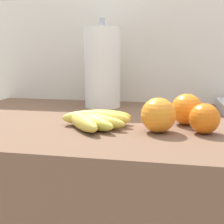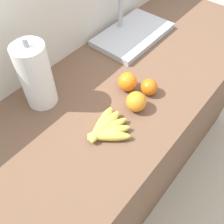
{
  "view_description": "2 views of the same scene",
  "coord_description": "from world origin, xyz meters",
  "px_view_note": "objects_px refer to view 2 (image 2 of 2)",
  "views": [
    {
      "loc": [
        -0.15,
        -0.83,
        1.09
      ],
      "look_at": [
        -0.29,
        -0.1,
        0.95
      ],
      "focal_mm": 48.69,
      "sensor_mm": 36.0,
      "label": 1
    },
    {
      "loc": [
        -0.74,
        -0.47,
        1.69
      ],
      "look_at": [
        -0.3,
        -0.1,
        0.98
      ],
      "focal_mm": 40.27,
      "sensor_mm": 36.0,
      "label": 2
    }
  ],
  "objects_px": {
    "banana_bunch": "(106,129)",
    "paper_towel_roll": "(36,76)",
    "orange_far_right": "(149,87)",
    "orange_right": "(136,102)",
    "sink_basin": "(133,34)",
    "orange_center": "(128,82)"
  },
  "relations": [
    {
      "from": "orange_far_right",
      "to": "sink_basin",
      "type": "bearing_deg",
      "value": 46.16
    },
    {
      "from": "orange_center",
      "to": "orange_right",
      "type": "relative_size",
      "value": 0.99
    },
    {
      "from": "orange_center",
      "to": "orange_far_right",
      "type": "height_order",
      "value": "orange_center"
    },
    {
      "from": "banana_bunch",
      "to": "paper_towel_roll",
      "type": "distance_m",
      "value": 0.33
    },
    {
      "from": "banana_bunch",
      "to": "paper_towel_roll",
      "type": "height_order",
      "value": "paper_towel_roll"
    },
    {
      "from": "paper_towel_roll",
      "to": "sink_basin",
      "type": "height_order",
      "value": "paper_towel_roll"
    },
    {
      "from": "orange_far_right",
      "to": "paper_towel_roll",
      "type": "xyz_separation_m",
      "value": [
        -0.31,
        0.32,
        0.1
      ]
    },
    {
      "from": "banana_bunch",
      "to": "orange_right",
      "type": "height_order",
      "value": "orange_right"
    },
    {
      "from": "banana_bunch",
      "to": "orange_far_right",
      "type": "relative_size",
      "value": 2.58
    },
    {
      "from": "orange_right",
      "to": "paper_towel_roll",
      "type": "bearing_deg",
      "value": 122.89
    },
    {
      "from": "orange_right",
      "to": "orange_far_right",
      "type": "xyz_separation_m",
      "value": [
        0.1,
        0.01,
        -0.01
      ]
    },
    {
      "from": "orange_far_right",
      "to": "paper_towel_roll",
      "type": "distance_m",
      "value": 0.46
    },
    {
      "from": "orange_right",
      "to": "orange_far_right",
      "type": "distance_m",
      "value": 0.11
    },
    {
      "from": "banana_bunch",
      "to": "orange_center",
      "type": "relative_size",
      "value": 2.25
    },
    {
      "from": "orange_right",
      "to": "orange_far_right",
      "type": "bearing_deg",
      "value": 4.69
    },
    {
      "from": "banana_bunch",
      "to": "orange_far_right",
      "type": "height_order",
      "value": "orange_far_right"
    },
    {
      "from": "orange_center",
      "to": "orange_far_right",
      "type": "xyz_separation_m",
      "value": [
        0.04,
        -0.09,
        -0.01
      ]
    },
    {
      "from": "orange_far_right",
      "to": "paper_towel_roll",
      "type": "relative_size",
      "value": 0.24
    },
    {
      "from": "sink_basin",
      "to": "paper_towel_roll",
      "type": "bearing_deg",
      "value": 178.36
    },
    {
      "from": "orange_far_right",
      "to": "sink_basin",
      "type": "relative_size",
      "value": 0.17
    },
    {
      "from": "banana_bunch",
      "to": "sink_basin",
      "type": "xyz_separation_m",
      "value": [
        0.56,
        0.29,
        -0.0
      ]
    },
    {
      "from": "orange_center",
      "to": "orange_far_right",
      "type": "bearing_deg",
      "value": -67.1
    }
  ]
}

